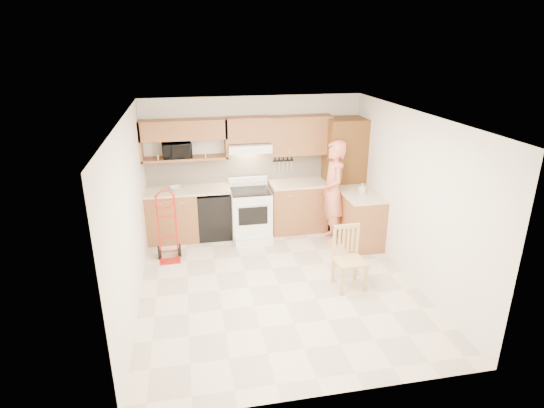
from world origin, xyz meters
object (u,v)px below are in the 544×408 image
object	(u,v)px
person	(333,192)
dining_chair	(350,259)
microwave	(177,150)
range	(251,210)
hand_truck	(168,229)

from	to	relation	value
person	dining_chair	size ratio (longest dim) A/B	1.98
microwave	range	xyz separation A→B (m)	(1.24, -0.34, -1.10)
person	hand_truck	size ratio (longest dim) A/B	1.68
hand_truck	microwave	bearing A→B (deg)	74.12
range	person	distance (m)	1.51
range	hand_truck	size ratio (longest dim) A/B	0.96
range	dining_chair	world-z (taller)	range
hand_truck	dining_chair	world-z (taller)	hand_truck
person	hand_truck	world-z (taller)	person
microwave	range	world-z (taller)	microwave
microwave	hand_truck	xyz separation A→B (m)	(-0.22, -0.96, -1.08)
microwave	person	distance (m)	2.83
person	range	bearing A→B (deg)	-101.30
range	hand_truck	distance (m)	1.59
microwave	range	distance (m)	1.69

